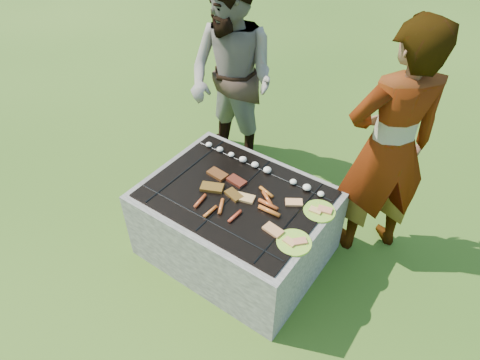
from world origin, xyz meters
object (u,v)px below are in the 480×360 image
Objects in this scene: plate_far at (320,211)px; cook at (389,149)px; plate_near at (294,242)px; bystander at (232,80)px; fire_pit at (236,225)px.

cook is (0.22, 0.50, 0.31)m from plate_far.
bystander is at bearing 139.99° from plate_near.
fire_pit is 0.71× the size of cook.
plate_near reaches higher than fire_pit.
cook is at bearing 41.49° from fire_pit.
plate_near is 0.93m from cook.
plate_near is 0.17× the size of bystander.
plate_near is at bearing -90.16° from plate_far.
bystander is (-1.26, 1.06, 0.28)m from plate_near.
bystander is (-1.48, 0.22, -0.03)m from cook.
bystander is (-1.26, 0.72, 0.28)m from plate_far.
cook is (0.22, 0.84, 0.31)m from plate_near.
bystander is at bearing 127.74° from fire_pit.
bystander reaches higher than plate_near.
plate_far is 0.15× the size of cook.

